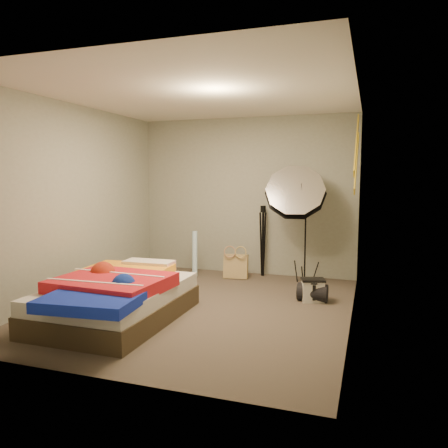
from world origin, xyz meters
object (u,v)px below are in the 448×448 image
at_px(tote_bag, 236,266).
at_px(wrapping_roll, 195,254).
at_px(camera_case, 313,291).
at_px(photo_umbrella, 295,194).
at_px(duffel_bag, 312,292).
at_px(camera_tripod, 263,236).
at_px(bed, 116,297).

xyz_separation_m(tote_bag, wrapping_roll, (-0.67, -0.04, 0.17)).
bearing_deg(camera_case, photo_umbrella, 97.88).
height_order(camera_case, duffel_bag, camera_case).
bearing_deg(camera_tripod, camera_case, -51.89).
xyz_separation_m(wrapping_roll, camera_case, (1.96, -0.84, -0.22)).
distance_m(tote_bag, camera_tripod, 0.65).
bearing_deg(camera_tripod, bed, -111.15).
bearing_deg(camera_case, wrapping_roll, 139.64).
bearing_deg(photo_umbrella, camera_case, -65.11).
bearing_deg(bed, duffel_bag, 36.21).
distance_m(camera_case, bed, 2.42).
height_order(tote_bag, camera_tripod, camera_tripod).
bearing_deg(camera_tripod, wrapping_roll, -160.87).
bearing_deg(camera_tripod, photo_umbrella, -34.83).
xyz_separation_m(duffel_bag, bed, (-1.95, -1.42, 0.15)).
xyz_separation_m(tote_bag, bed, (-0.66, -2.31, 0.07)).
distance_m(bed, photo_umbrella, 2.92).
xyz_separation_m(wrapping_roll, duffel_bag, (1.95, -0.84, -0.24)).
distance_m(wrapping_roll, photo_umbrella, 1.85).
distance_m(tote_bag, wrapping_roll, 0.69).
relative_size(tote_bag, wrapping_roll, 0.53).
relative_size(duffel_bag, bed, 0.19).
relative_size(bed, camera_tripod, 1.76).
height_order(tote_bag, camera_case, tote_bag).
bearing_deg(bed, wrapping_roll, 90.13).
relative_size(wrapping_roll, photo_umbrella, 0.39).
xyz_separation_m(tote_bag, photo_umbrella, (0.92, -0.09, 1.13)).
bearing_deg(wrapping_roll, bed, -89.87).
bearing_deg(duffel_bag, wrapping_roll, 159.03).
distance_m(wrapping_roll, camera_case, 2.14).
distance_m(tote_bag, duffel_bag, 1.56).
xyz_separation_m(camera_case, camera_tripod, (-0.94, 1.20, 0.51)).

